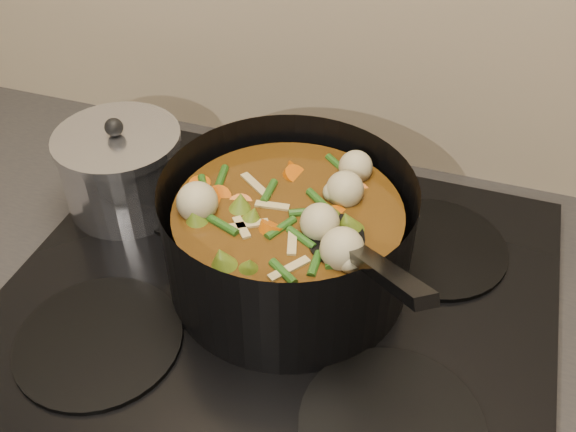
% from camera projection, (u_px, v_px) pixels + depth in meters
% --- Properties ---
extents(stovetop, '(0.62, 0.54, 0.03)m').
position_uv_depth(stovetop, '(279.00, 297.00, 0.75)').
color(stovetop, black).
rests_on(stovetop, counter).
extents(stockpot, '(0.36, 0.36, 0.21)m').
position_uv_depth(stockpot, '(288.00, 237.00, 0.72)').
color(stockpot, black).
rests_on(stockpot, stovetop).
extents(saucepan, '(0.16, 0.16, 0.13)m').
position_uv_depth(saucepan, '(123.00, 169.00, 0.83)').
color(saucepan, silver).
rests_on(saucepan, stovetop).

